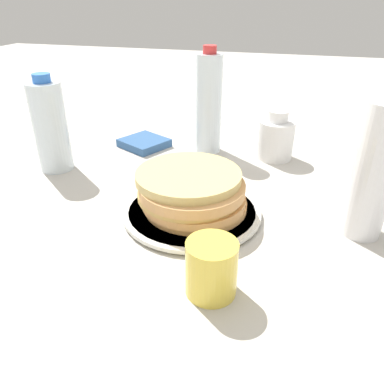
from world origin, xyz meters
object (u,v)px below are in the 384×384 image
Objects in this scene: plate at (192,211)px; juice_glass at (211,268)px; cream_jug at (276,138)px; water_bottle_near at (50,127)px; water_bottle_far at (209,104)px; water_bottle_mid at (374,172)px; pancake_stack at (192,191)px.

juice_glass is (0.08, -0.18, 0.03)m from plate.
cream_jug is 0.51m from water_bottle_near.
plate is 3.16× the size of juice_glass.
water_bottle_far is (-0.05, 0.31, 0.11)m from plate.
water_bottle_mid is (0.21, 0.20, 0.07)m from juice_glass.
cream_jug is 0.18m from water_bottle_far.
cream_jug is at bearing 120.47° from water_bottle_mid.
juice_glass is 0.51m from water_bottle_far.
water_bottle_near is 0.88× the size of water_bottle_mid.
water_bottle_far reaches higher than water_bottle_mid.
cream_jug is at bearing 69.13° from plate.
pancake_stack is 0.79× the size of water_bottle_far.
pancake_stack is at bearing 113.63° from plate.
water_bottle_mid reaches higher than water_bottle_near.
pancake_stack is 0.20m from juice_glass.
cream_jug is at bearing -0.84° from water_bottle_far.
water_bottle_mid reaches higher than juice_glass.
plate is 0.20m from juice_glass.
pancake_stack is 0.29m from water_bottle_mid.
water_bottle_near is at bearing -156.92° from cream_jug.
cream_jug reaches higher than pancake_stack.
juice_glass is 0.67× the size of cream_jug.
cream_jug is at bearing 23.08° from water_bottle_near.
pancake_stack is 1.70× the size of cream_jug.
juice_glass is (0.08, -0.18, -0.01)m from pancake_stack.
water_bottle_far is at bearing 98.82° from plate.
water_bottle_far is at bearing 33.74° from water_bottle_near.
pancake_stack is 0.32m from water_bottle_far.
cream_jug is (0.04, 0.49, 0.01)m from juice_glass.
water_bottle_near is (-0.43, 0.29, 0.06)m from juice_glass.
water_bottle_mid is (0.29, 0.02, 0.11)m from plate.
water_bottle_mid is at bearing 4.33° from pancake_stack.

